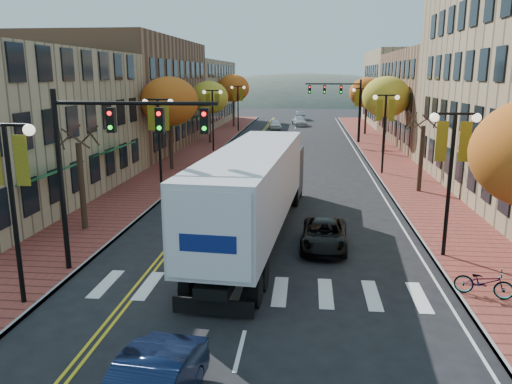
# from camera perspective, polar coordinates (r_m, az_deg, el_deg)

# --- Properties ---
(ground) EXTENTS (200.00, 200.00, 0.00)m
(ground) POSITION_cam_1_polar(r_m,az_deg,el_deg) (16.31, -0.88, -14.07)
(ground) COLOR black
(ground) RESTS_ON ground
(sidewalk_left) EXTENTS (4.00, 85.00, 0.15)m
(sidewalk_left) POSITION_cam_1_polar(r_m,az_deg,el_deg) (48.67, -6.95, 4.41)
(sidewalk_left) COLOR brown
(sidewalk_left) RESTS_ON ground
(sidewalk_right) EXTENTS (4.00, 85.00, 0.15)m
(sidewalk_right) POSITION_cam_1_polar(r_m,az_deg,el_deg) (48.03, 14.55, 3.96)
(sidewalk_right) COLOR brown
(sidewalk_right) RESTS_ON ground
(building_left_mid) EXTENTS (12.00, 24.00, 11.00)m
(building_left_mid) POSITION_cam_1_polar(r_m,az_deg,el_deg) (53.79, -14.77, 10.72)
(building_left_mid) COLOR brown
(building_left_mid) RESTS_ON ground
(building_left_far) EXTENTS (12.00, 26.00, 9.50)m
(building_left_far) POSITION_cam_1_polar(r_m,az_deg,el_deg) (77.73, -8.23, 11.12)
(building_left_far) COLOR #9E8966
(building_left_far) RESTS_ON ground
(building_right_mid) EXTENTS (15.00, 24.00, 10.00)m
(building_right_mid) POSITION_cam_1_polar(r_m,az_deg,el_deg) (58.88, 22.77, 9.83)
(building_right_mid) COLOR brown
(building_right_mid) RESTS_ON ground
(building_right_far) EXTENTS (15.00, 20.00, 11.00)m
(building_right_far) POSITION_cam_1_polar(r_m,az_deg,el_deg) (80.19, 18.31, 11.19)
(building_right_far) COLOR #9E8966
(building_right_far) RESTS_ON ground
(tree_left_a) EXTENTS (0.28, 0.28, 4.20)m
(tree_left_a) POSITION_cam_1_polar(r_m,az_deg,el_deg) (25.37, -19.28, 0.59)
(tree_left_a) COLOR #382619
(tree_left_a) RESTS_ON sidewalk_left
(tree_left_b) EXTENTS (4.48, 4.48, 7.21)m
(tree_left_b) POSITION_cam_1_polar(r_m,az_deg,el_deg) (39.91, -9.88, 10.14)
(tree_left_b) COLOR #382619
(tree_left_b) RESTS_ON sidewalk_left
(tree_left_c) EXTENTS (4.16, 4.16, 6.69)m
(tree_left_c) POSITION_cam_1_polar(r_m,az_deg,el_deg) (55.49, -5.37, 10.70)
(tree_left_c) COLOR #382619
(tree_left_c) RESTS_ON sidewalk_left
(tree_left_d) EXTENTS (4.61, 4.61, 7.42)m
(tree_left_d) POSITION_cam_1_polar(r_m,az_deg,el_deg) (73.20, -2.61, 11.78)
(tree_left_d) COLOR #382619
(tree_left_d) RESTS_ON sidewalk_left
(tree_right_b) EXTENTS (0.28, 0.28, 4.20)m
(tree_right_b) POSITION_cam_1_polar(r_m,az_deg,el_deg) (33.61, 18.33, 3.62)
(tree_right_b) COLOR #382619
(tree_right_b) RESTS_ON sidewalk_right
(tree_right_c) EXTENTS (4.48, 4.48, 7.21)m
(tree_right_c) POSITION_cam_1_polar(r_m,az_deg,el_deg) (48.97, 14.66, 10.45)
(tree_right_c) COLOR #382619
(tree_right_c) RESTS_ON sidewalk_right
(tree_right_d) EXTENTS (4.35, 4.35, 7.00)m
(tree_right_d) POSITION_cam_1_polar(r_m,az_deg,el_deg) (64.84, 12.55, 11.01)
(tree_right_d) COLOR #382619
(tree_right_d) RESTS_ON sidewalk_right
(lamp_left_a) EXTENTS (1.96, 0.36, 6.05)m
(lamp_left_a) POSITION_cam_1_polar(r_m,az_deg,el_deg) (17.39, -26.31, 1.29)
(lamp_left_a) COLOR black
(lamp_left_a) RESTS_ON ground
(lamp_left_b) EXTENTS (1.96, 0.36, 6.05)m
(lamp_left_b) POSITION_cam_1_polar(r_m,az_deg,el_deg) (31.92, -11.05, 7.28)
(lamp_left_b) COLOR black
(lamp_left_b) RESTS_ON ground
(lamp_left_c) EXTENTS (1.96, 0.36, 6.05)m
(lamp_left_c) POSITION_cam_1_polar(r_m,az_deg,el_deg) (49.36, -4.98, 9.51)
(lamp_left_c) COLOR black
(lamp_left_c) RESTS_ON ground
(lamp_left_d) EXTENTS (1.96, 0.36, 6.05)m
(lamp_left_d) POSITION_cam_1_polar(r_m,az_deg,el_deg) (67.10, -2.07, 10.53)
(lamp_left_d) COLOR black
(lamp_left_d) RESTS_ON ground
(lamp_right_a) EXTENTS (1.96, 0.36, 6.05)m
(lamp_right_a) POSITION_cam_1_polar(r_m,az_deg,el_deg) (21.43, 21.48, 3.77)
(lamp_right_a) COLOR black
(lamp_right_a) RESTS_ON ground
(lamp_right_b) EXTENTS (1.96, 0.36, 6.05)m
(lamp_right_b) POSITION_cam_1_polar(r_m,az_deg,el_deg) (38.95, 14.53, 8.14)
(lamp_right_b) COLOR black
(lamp_right_b) RESTS_ON ground
(lamp_right_c) EXTENTS (1.96, 0.36, 6.05)m
(lamp_right_c) POSITION_cam_1_polar(r_m,az_deg,el_deg) (56.77, 11.87, 9.76)
(lamp_right_c) COLOR black
(lamp_right_c) RESTS_ON ground
(traffic_mast_near) EXTENTS (6.10, 0.35, 7.00)m
(traffic_mast_near) POSITION_cam_1_polar(r_m,az_deg,el_deg) (18.99, -16.54, 4.95)
(traffic_mast_near) COLOR black
(traffic_mast_near) RESTS_ON ground
(traffic_mast_far) EXTENTS (6.10, 0.34, 7.00)m
(traffic_mast_far) POSITION_cam_1_polar(r_m,az_deg,el_deg) (56.57, 9.83, 10.48)
(traffic_mast_far) COLOR black
(traffic_mast_far) RESTS_ON ground
(semi_truck) EXTENTS (4.07, 17.67, 4.38)m
(semi_truck) POSITION_cam_1_polar(r_m,az_deg,el_deg) (22.96, 0.20, 0.87)
(semi_truck) COLOR black
(semi_truck) RESTS_ON ground
(black_suv) EXTENTS (2.20, 4.39, 1.19)m
(black_suv) POSITION_cam_1_polar(r_m,az_deg,el_deg) (22.27, 7.81, -4.89)
(black_suv) COLOR black
(black_suv) RESTS_ON ground
(car_far_white) EXTENTS (2.06, 4.10, 1.34)m
(car_far_white) POSITION_cam_1_polar(r_m,az_deg,el_deg) (70.89, 2.19, 7.74)
(car_far_white) COLOR white
(car_far_white) RESTS_ON ground
(car_far_silver) EXTENTS (2.54, 4.99, 1.39)m
(car_far_silver) POSITION_cam_1_polar(r_m,az_deg,el_deg) (75.79, 4.97, 8.07)
(car_far_silver) COLOR #B9B9C1
(car_far_silver) RESTS_ON ground
(car_far_oncoming) EXTENTS (1.68, 4.53, 1.48)m
(car_far_oncoming) POSITION_cam_1_polar(r_m,az_deg,el_deg) (85.99, 5.10, 8.71)
(car_far_oncoming) COLOR #9E9DA4
(car_far_oncoming) RESTS_ON ground
(bicycle) EXTENTS (2.00, 1.25, 0.99)m
(bicycle) POSITION_cam_1_polar(r_m,az_deg,el_deg) (18.80, 24.60, -9.35)
(bicycle) COLOR gray
(bicycle) RESTS_ON sidewalk_right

